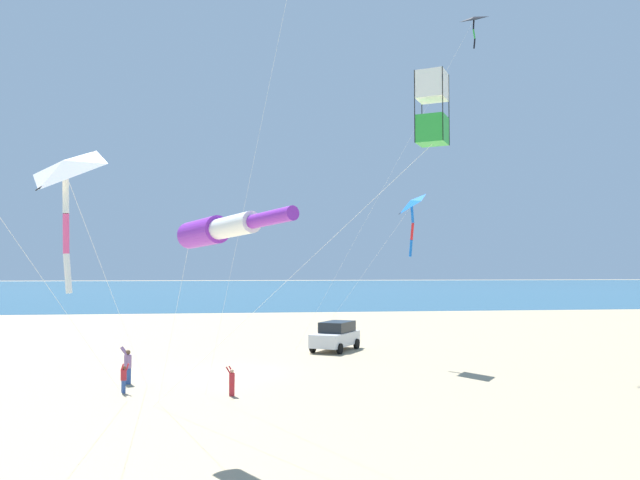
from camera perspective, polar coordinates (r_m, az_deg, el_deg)
name	(u,v)px	position (r m, az deg, el deg)	size (l,w,h in m)	color
ground_plane	(231,373)	(32.93, -8.06, -11.84)	(600.00, 600.00, 0.00)	tan
ocean_water_strip	(233,287)	(197.58, -7.96, -4.26)	(240.00, 600.00, 0.01)	#285B7A
parked_car	(336,336)	(41.30, 1.44, -8.68)	(4.63, 3.85, 1.85)	silver
cooler_box	(330,342)	(44.15, 0.87, -9.27)	(0.62, 0.42, 0.42)	black
person_adult_flyer	(128,364)	(30.54, -17.09, -10.69)	(0.40, 0.51, 1.72)	#335199
person_child_green_jacket	(232,380)	(26.84, -8.03, -12.48)	(0.41, 0.44, 1.23)	#B72833
person_child_grey_jacket	(124,377)	(28.46, -17.41, -11.77)	(0.46, 0.42, 1.27)	#335199
kite_delta_long_streamer_left	(63,171)	(15.00, -22.29, 5.81)	(15.90, 2.22, 7.99)	white
kite_delta_striped_overhead	(410,205)	(35.85, 8.22, 3.18)	(9.82, 5.31, 9.56)	blue
kite_delta_purple_drifting	(473,20)	(41.62, 13.74, 18.81)	(5.02, 11.33, 20.82)	black
kite_windsock_small_distant	(219,229)	(18.12, -9.14, 0.99)	(10.78, 4.44, 6.79)	purple
kite_box_red_high_left	(432,109)	(14.73, 10.10, 11.68)	(11.81, 7.87, 9.70)	white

